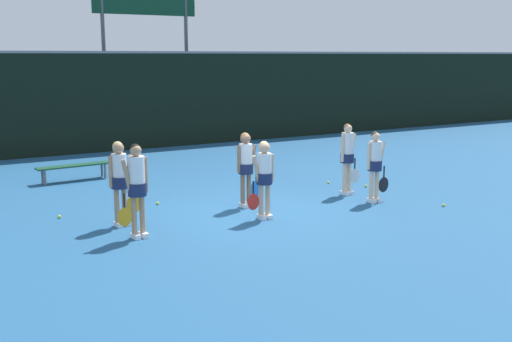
{
  "coord_description": "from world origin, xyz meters",
  "views": [
    {
      "loc": [
        -6.21,
        -10.79,
        3.32
      ],
      "look_at": [
        -0.03,
        -0.04,
        0.91
      ],
      "focal_mm": 42.0,
      "sensor_mm": 36.0,
      "label": 1
    }
  ],
  "objects_px": {
    "tennis_ball_1": "(366,186)",
    "tennis_ball_3": "(328,182)",
    "tennis_ball_2": "(59,217)",
    "player_3": "(120,177)",
    "player_0": "(137,183)",
    "scoreboard": "(145,17)",
    "tennis_ball_4": "(444,205)",
    "player_2": "(375,162)",
    "player_5": "(348,154)",
    "player_4": "(246,163)",
    "player_1": "(264,173)",
    "tennis_ball_0": "(158,203)",
    "bench_courtside": "(74,167)"
  },
  "relations": [
    {
      "from": "player_4",
      "to": "tennis_ball_4",
      "type": "distance_m",
      "value": 4.51
    },
    {
      "from": "scoreboard",
      "to": "tennis_ball_1",
      "type": "bearing_deg",
      "value": -78.92
    },
    {
      "from": "player_3",
      "to": "player_4",
      "type": "bearing_deg",
      "value": -5.08
    },
    {
      "from": "bench_courtside",
      "to": "tennis_ball_0",
      "type": "distance_m",
      "value": 3.74
    },
    {
      "from": "player_3",
      "to": "player_5",
      "type": "height_order",
      "value": "player_5"
    },
    {
      "from": "tennis_ball_1",
      "to": "scoreboard",
      "type": "bearing_deg",
      "value": 101.08
    },
    {
      "from": "player_3",
      "to": "tennis_ball_4",
      "type": "distance_m",
      "value": 7.07
    },
    {
      "from": "player_1",
      "to": "tennis_ball_2",
      "type": "relative_size",
      "value": 22.85
    },
    {
      "from": "player_3",
      "to": "tennis_ball_1",
      "type": "distance_m",
      "value": 6.56
    },
    {
      "from": "scoreboard",
      "to": "bench_courtside",
      "type": "xyz_separation_m",
      "value": [
        -4.23,
        -5.82,
        -4.35
      ]
    },
    {
      "from": "player_5",
      "to": "tennis_ball_3",
      "type": "height_order",
      "value": "player_5"
    },
    {
      "from": "player_0",
      "to": "tennis_ball_2",
      "type": "xyz_separation_m",
      "value": [
        -0.98,
        2.1,
        -1.0
      ]
    },
    {
      "from": "bench_courtside",
      "to": "tennis_ball_4",
      "type": "xyz_separation_m",
      "value": [
        6.46,
        -6.93,
        -0.34
      ]
    },
    {
      "from": "player_5",
      "to": "player_0",
      "type": "bearing_deg",
      "value": 179.09
    },
    {
      "from": "player_1",
      "to": "tennis_ball_2",
      "type": "xyz_separation_m",
      "value": [
        -3.67,
        2.12,
        -0.92
      ]
    },
    {
      "from": "tennis_ball_1",
      "to": "tennis_ball_4",
      "type": "xyz_separation_m",
      "value": [
        0.2,
        -2.4,
        0.0
      ]
    },
    {
      "from": "player_2",
      "to": "tennis_ball_1",
      "type": "distance_m",
      "value": 1.8
    },
    {
      "from": "player_2",
      "to": "tennis_ball_4",
      "type": "height_order",
      "value": "player_2"
    },
    {
      "from": "tennis_ball_2",
      "to": "tennis_ball_3",
      "type": "relative_size",
      "value": 1.03
    },
    {
      "from": "player_4",
      "to": "tennis_ball_1",
      "type": "height_order",
      "value": "player_4"
    },
    {
      "from": "bench_courtside",
      "to": "player_4",
      "type": "bearing_deg",
      "value": -65.18
    },
    {
      "from": "player_1",
      "to": "player_4",
      "type": "distance_m",
      "value": 1.06
    },
    {
      "from": "tennis_ball_2",
      "to": "tennis_ball_0",
      "type": "bearing_deg",
      "value": 1.9
    },
    {
      "from": "tennis_ball_2",
      "to": "player_0",
      "type": "bearing_deg",
      "value": -64.95
    },
    {
      "from": "player_3",
      "to": "tennis_ball_4",
      "type": "bearing_deg",
      "value": -24.44
    },
    {
      "from": "tennis_ball_1",
      "to": "tennis_ball_4",
      "type": "relative_size",
      "value": 0.98
    },
    {
      "from": "scoreboard",
      "to": "player_3",
      "type": "relative_size",
      "value": 3.56
    },
    {
      "from": "tennis_ball_2",
      "to": "tennis_ball_3",
      "type": "bearing_deg",
      "value": -0.42
    },
    {
      "from": "scoreboard",
      "to": "tennis_ball_3",
      "type": "height_order",
      "value": "scoreboard"
    },
    {
      "from": "player_0",
      "to": "bench_courtside",
      "type": "bearing_deg",
      "value": 82.02
    },
    {
      "from": "player_4",
      "to": "player_2",
      "type": "bearing_deg",
      "value": -25.1
    },
    {
      "from": "tennis_ball_2",
      "to": "scoreboard",
      "type": "bearing_deg",
      "value": 60.31
    },
    {
      "from": "scoreboard",
      "to": "tennis_ball_0",
      "type": "distance_m",
      "value": 11.0
    },
    {
      "from": "player_1",
      "to": "player_2",
      "type": "height_order",
      "value": "player_2"
    },
    {
      "from": "scoreboard",
      "to": "tennis_ball_3",
      "type": "xyz_separation_m",
      "value": [
        1.45,
        -9.53,
        -4.69
      ]
    },
    {
      "from": "scoreboard",
      "to": "player_3",
      "type": "height_order",
      "value": "scoreboard"
    },
    {
      "from": "tennis_ball_1",
      "to": "tennis_ball_3",
      "type": "height_order",
      "value": "tennis_ball_3"
    },
    {
      "from": "bench_courtside",
      "to": "player_4",
      "type": "distance_m",
      "value": 5.46
    },
    {
      "from": "player_0",
      "to": "player_1",
      "type": "relative_size",
      "value": 1.09
    },
    {
      "from": "player_2",
      "to": "tennis_ball_2",
      "type": "distance_m",
      "value": 6.98
    },
    {
      "from": "player_1",
      "to": "player_3",
      "type": "distance_m",
      "value": 2.87
    },
    {
      "from": "scoreboard",
      "to": "tennis_ball_1",
      "type": "relative_size",
      "value": 89.15
    },
    {
      "from": "tennis_ball_0",
      "to": "tennis_ball_1",
      "type": "bearing_deg",
      "value": -10.17
    },
    {
      "from": "tennis_ball_1",
      "to": "tennis_ball_3",
      "type": "xyz_separation_m",
      "value": [
        -0.58,
        0.82,
        0.0
      ]
    },
    {
      "from": "player_3",
      "to": "tennis_ball_1",
      "type": "xyz_separation_m",
      "value": [
        6.48,
        0.3,
        -0.96
      ]
    },
    {
      "from": "scoreboard",
      "to": "tennis_ball_0",
      "type": "bearing_deg",
      "value": -108.97
    },
    {
      "from": "player_2",
      "to": "tennis_ball_0",
      "type": "xyz_separation_m",
      "value": [
        -4.4,
        2.24,
        -0.91
      ]
    },
    {
      "from": "player_0",
      "to": "tennis_ball_3",
      "type": "bearing_deg",
      "value": 13.2
    },
    {
      "from": "scoreboard",
      "to": "tennis_ball_4",
      "type": "bearing_deg",
      "value": -80.07
    },
    {
      "from": "tennis_ball_2",
      "to": "tennis_ball_1",
      "type": "bearing_deg",
      "value": -6.69
    }
  ]
}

